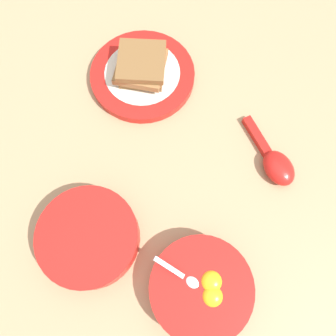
{
  "coord_description": "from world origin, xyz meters",
  "views": [
    {
      "loc": [
        -0.14,
        0.16,
        0.56
      ],
      "look_at": [
        -0.04,
        0.01,
        0.02
      ],
      "focal_mm": 35.0,
      "sensor_mm": 36.0,
      "label": 1
    }
  ],
  "objects_px": {
    "toast_plate": "(143,75)",
    "soup_spoon": "(275,163)",
    "congee_bowl": "(86,235)",
    "egg_bowl": "(201,288)",
    "toast_sandwich": "(142,65)"
  },
  "relations": [
    {
      "from": "toast_plate",
      "to": "soup_spoon",
      "type": "relative_size",
      "value": 1.43
    },
    {
      "from": "toast_plate",
      "to": "soup_spoon",
      "type": "xyz_separation_m",
      "value": [
        -0.3,
        0.02,
        0.0
      ]
    },
    {
      "from": "toast_plate",
      "to": "congee_bowl",
      "type": "distance_m",
      "value": 0.33
    },
    {
      "from": "egg_bowl",
      "to": "congee_bowl",
      "type": "height_order",
      "value": "egg_bowl"
    },
    {
      "from": "egg_bowl",
      "to": "toast_sandwich",
      "type": "height_order",
      "value": "egg_bowl"
    },
    {
      "from": "toast_plate",
      "to": "soup_spoon",
      "type": "distance_m",
      "value": 0.31
    },
    {
      "from": "congee_bowl",
      "to": "toast_plate",
      "type": "bearing_deg",
      "value": -69.74
    },
    {
      "from": "egg_bowl",
      "to": "congee_bowl",
      "type": "xyz_separation_m",
      "value": [
        0.2,
        0.04,
        0.0
      ]
    },
    {
      "from": "congee_bowl",
      "to": "egg_bowl",
      "type": "bearing_deg",
      "value": -168.9
    },
    {
      "from": "toast_plate",
      "to": "soup_spoon",
      "type": "bearing_deg",
      "value": 176.98
    },
    {
      "from": "egg_bowl",
      "to": "soup_spoon",
      "type": "distance_m",
      "value": 0.25
    },
    {
      "from": "egg_bowl",
      "to": "toast_sandwich",
      "type": "xyz_separation_m",
      "value": [
        0.31,
        -0.27,
        0.01
      ]
    },
    {
      "from": "toast_plate",
      "to": "toast_sandwich",
      "type": "distance_m",
      "value": 0.03
    },
    {
      "from": "toast_plate",
      "to": "soup_spoon",
      "type": "height_order",
      "value": "soup_spoon"
    },
    {
      "from": "soup_spoon",
      "to": "congee_bowl",
      "type": "xyz_separation_m",
      "value": [
        0.19,
        0.29,
        0.01
      ]
    }
  ]
}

